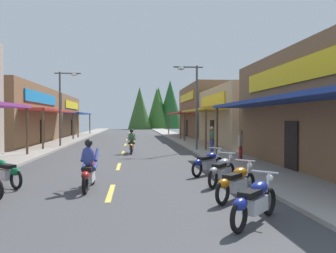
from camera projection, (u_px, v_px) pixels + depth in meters
ground at (126, 144)px, 30.20m from camera, size 9.09×88.17×0.10m
sidewalk_left at (59, 143)px, 29.60m from camera, size 2.59×88.17×0.12m
sidewalk_right at (190, 142)px, 30.80m from camera, size 2.59×88.17×0.12m
centerline_dashes at (127, 140)px, 35.11m from camera, size 0.16×65.77×0.01m
storefront_left_far at (43, 116)px, 42.32m from camera, size 8.96×11.91×5.06m
storefront_right_middle at (259, 117)px, 27.87m from camera, size 9.86×11.09×4.76m
storefront_right_far at (221, 112)px, 41.00m from camera, size 10.23×13.46×6.18m
streetlamp_left at (64, 98)px, 25.80m from camera, size 1.99×0.30×5.81m
streetlamp_right at (192, 95)px, 22.59m from camera, size 1.99×0.30×5.78m
motorcycle_parked_right_0 at (255, 201)px, 6.96m from camera, size 1.56×1.60×1.04m
motorcycle_parked_right_1 at (236, 182)px, 9.01m from camera, size 1.59×1.58×1.04m
motorcycle_parked_right_2 at (222, 170)px, 11.09m from camera, size 1.38×1.76×1.04m
motorcycle_parked_right_3 at (208, 162)px, 13.07m from camera, size 1.63×1.54×1.04m
motorcycle_parked_left_3 at (4, 172)px, 10.78m from camera, size 1.67×1.50×1.04m
rider_cruising_lead at (89, 168)px, 10.37m from camera, size 0.60×2.14×1.57m
rider_cruising_trailing at (132, 143)px, 21.22m from camera, size 0.60×2.14×1.57m
pedestrian_by_shop at (241, 144)px, 16.63m from camera, size 0.41×0.51×1.63m
pedestrian_browsing at (212, 138)px, 21.26m from camera, size 0.33×0.56×1.72m
treeline_backdrop at (159, 107)px, 75.80m from camera, size 12.74×10.05×11.14m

